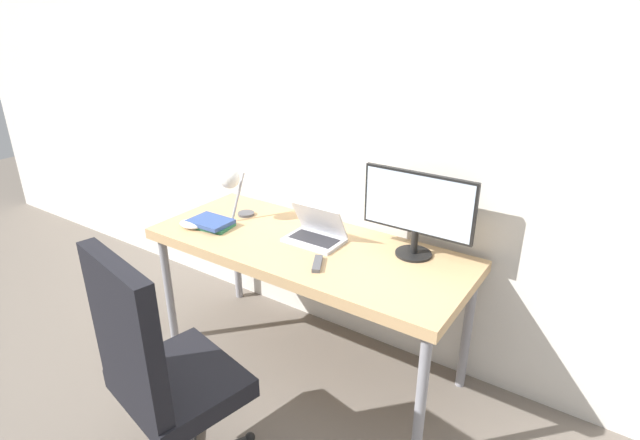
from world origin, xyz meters
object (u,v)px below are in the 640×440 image
(monitor, at_px, (417,208))
(office_chair, at_px, (157,365))
(book_stack, at_px, (211,223))
(game_controller, at_px, (191,224))
(laptop, at_px, (316,233))
(desk_lamp, at_px, (231,182))

(monitor, distance_m, office_chair, 1.39)
(office_chair, xyz_separation_m, book_stack, (-0.56, 0.87, 0.18))
(monitor, xyz_separation_m, game_controller, (-1.21, -0.41, -0.24))
(laptop, distance_m, monitor, 0.57)
(desk_lamp, bearing_deg, monitor, 10.15)
(laptop, xyz_separation_m, game_controller, (-0.70, -0.26, -0.02))
(laptop, xyz_separation_m, office_chair, (-0.06, -1.06, -0.20))
(office_chair, distance_m, game_controller, 1.04)
(office_chair, bearing_deg, book_stack, 122.58)
(monitor, relative_size, office_chair, 0.52)
(laptop, bearing_deg, game_controller, -159.67)
(monitor, bearing_deg, game_controller, -161.52)
(monitor, height_order, desk_lamp, monitor)
(laptop, distance_m, game_controller, 0.75)
(book_stack, relative_size, game_controller, 1.75)
(monitor, relative_size, desk_lamp, 1.77)
(laptop, relative_size, monitor, 0.53)
(desk_lamp, bearing_deg, laptop, 4.74)
(game_controller, bearing_deg, laptop, 20.33)
(laptop, relative_size, game_controller, 2.06)
(laptop, height_order, monitor, monitor)
(laptop, distance_m, office_chair, 1.08)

